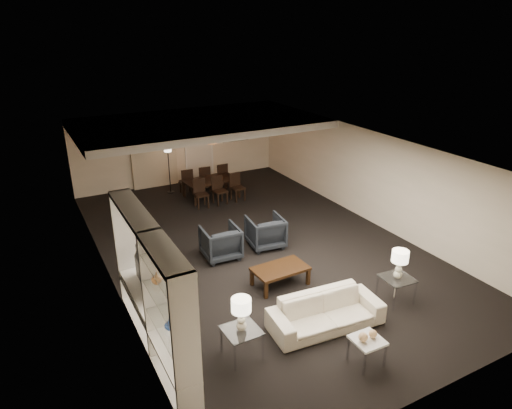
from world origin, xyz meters
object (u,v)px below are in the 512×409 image
(pendant_light, at_px, (209,138))
(vase_amber, at_px, (157,278))
(table_lamp_right, at_px, (399,264))
(vase_blue, at_px, (170,325))
(sofa, at_px, (326,312))
(armchair_left, at_px, (221,242))
(coffee_table, at_px, (280,276))
(floor_speaker, at_px, (137,258))
(chair_nr, at_px, (238,187))
(side_table_left, at_px, (242,343))
(chair_fl, at_px, (186,181))
(chair_fr, at_px, (220,175))
(side_table_right, at_px, (396,289))
(dining_table, at_px, (212,188))
(chair_nm, at_px, (220,190))
(table_lamp_left, at_px, (241,315))
(marble_table, at_px, (366,351))
(floor_lamp, at_px, (169,169))
(chair_nl, at_px, (201,194))
(television, at_px, (140,273))
(armchair_right, at_px, (265,232))
(chair_fm, at_px, (204,178))

(pendant_light, bearing_deg, vase_amber, -118.85)
(table_lamp_right, height_order, vase_blue, vase_blue)
(sofa, height_order, armchair_left, armchair_left)
(coffee_table, bearing_deg, floor_speaker, 147.84)
(vase_amber, bearing_deg, chair_nr, 54.68)
(side_table_left, xyz_separation_m, vase_blue, (-1.21, -0.12, 0.87))
(chair_fl, height_order, chair_fr, same)
(armchair_left, xyz_separation_m, side_table_right, (2.30, -3.30, -0.12))
(dining_table, bearing_deg, chair_nm, -95.50)
(chair_fr, bearing_deg, sofa, 78.08)
(chair_fr, bearing_deg, armchair_left, 64.06)
(vase_blue, bearing_deg, armchair_left, 55.98)
(table_lamp_left, xyz_separation_m, table_lamp_right, (3.40, 0.00, 0.00))
(marble_table, xyz_separation_m, vase_blue, (-2.91, 0.98, 0.90))
(armchair_left, distance_m, floor_lamp, 4.78)
(table_lamp_left, height_order, chair_nl, table_lamp_left)
(floor_speaker, bearing_deg, sofa, -49.71)
(table_lamp_left, distance_m, floor_speaker, 3.34)
(side_table_right, relative_size, floor_lamp, 0.36)
(dining_table, relative_size, floor_lamp, 1.04)
(television, bearing_deg, side_table_right, -109.63)
(chair_fr, bearing_deg, pendant_light, 47.57)
(vase_blue, xyz_separation_m, chair_fr, (4.26, 7.80, -0.71))
(marble_table, relative_size, vase_amber, 2.76)
(dining_table, xyz_separation_m, chair_nm, (0.00, -0.65, 0.14))
(table_lamp_right, relative_size, dining_table, 0.36)
(floor_speaker, bearing_deg, floor_lamp, 66.20)
(table_lamp_right, bearing_deg, vase_amber, 175.39)
(armchair_left, relative_size, side_table_left, 1.49)
(table_lamp_right, bearing_deg, chair_nm, 98.41)
(chair_fl, bearing_deg, dining_table, 135.20)
(side_table_left, xyz_separation_m, table_lamp_left, (0.00, 0.00, 0.56))
(floor_speaker, xyz_separation_m, chair_fl, (2.72, 4.47, -0.08))
(armchair_right, bearing_deg, television, 32.75)
(vase_blue, bearing_deg, vase_amber, 90.00)
(armchair_left, bearing_deg, chair_fm, -103.64)
(vase_amber, distance_m, chair_nr, 7.47)
(table_lamp_left, bearing_deg, floor_speaker, 105.05)
(vase_blue, relative_size, chair_fl, 0.19)
(dining_table, bearing_deg, chair_fr, 41.79)
(table_lamp_left, xyz_separation_m, floor_speaker, (-0.86, 3.21, -0.32))
(chair_fl, bearing_deg, armchair_right, 98.28)
(armchair_left, xyz_separation_m, vase_blue, (-2.31, -3.42, 0.75))
(side_table_right, distance_m, chair_nr, 6.40)
(coffee_table, bearing_deg, television, 179.36)
(table_lamp_right, distance_m, television, 4.86)
(sofa, relative_size, floor_lamp, 1.33)
(floor_speaker, bearing_deg, armchair_left, 4.26)
(side_table_right, bearing_deg, floor_lamp, 103.65)
(armchair_left, relative_size, dining_table, 0.52)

